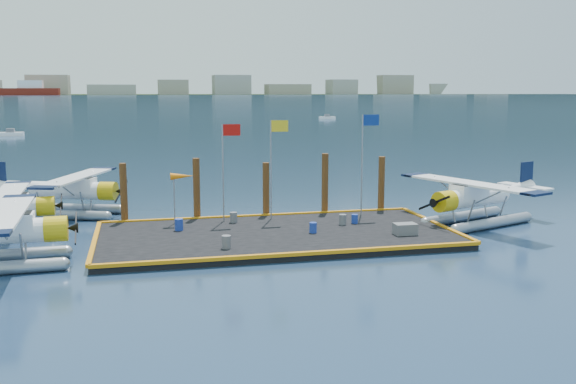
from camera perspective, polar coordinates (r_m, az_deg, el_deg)
name	(u,v)px	position (r m, az deg, el deg)	size (l,w,h in m)	color
ground	(276,239)	(36.90, -1.07, -4.21)	(4000.00, 4000.00, 0.00)	navy
dock	(276,236)	(36.85, -1.07, -3.90)	(20.00, 10.00, 0.40)	black
dock_bumpers	(276,231)	(36.79, -1.07, -3.46)	(20.25, 10.25, 0.18)	orange
far_backdrop	(228,88)	(1789.80, -5.34, 9.18)	(3050.00, 2050.00, 810.00)	black
seaplane_b	(2,211)	(40.97, -24.06, -1.55)	(8.69, 9.57, 3.40)	#90959D
seaplane_c	(71,193)	(45.51, -18.70, -0.09)	(9.54, 10.16, 3.65)	#90959D
seaplane_d	(473,200)	(41.84, 16.16, -0.71)	(9.70, 10.28, 3.72)	#90959D
drum_0	(179,225)	(37.76, -9.67, -2.88)	(0.48, 0.48, 0.68)	#1C359A
drum_1	(313,228)	(36.65, 2.24, -3.18)	(0.42, 0.42, 0.60)	#1C359A
drum_2	(355,219)	(39.36, 5.95, -2.39)	(0.40, 0.40, 0.56)	#1C359A
drum_3	(226,242)	(33.25, -5.50, -4.44)	(0.48, 0.48, 0.67)	#5D5D62
drum_4	(343,220)	(38.93, 4.88, -2.45)	(0.44, 0.44, 0.63)	#5D5D62
drum_5	(234,217)	(39.53, -4.86, -2.26)	(0.45, 0.45, 0.64)	#5D5D62
crate	(405,229)	(36.83, 10.37, -3.25)	(1.25, 0.83, 0.62)	#5D5D62
flagpole_red	(226,157)	(39.46, -5.51, 3.11)	(1.14, 0.08, 6.00)	gray
flagpole_yellow	(274,154)	(39.96, -1.25, 3.39)	(1.14, 0.08, 6.20)	gray
flagpole_blue	(365,149)	(41.60, 6.87, 3.80)	(1.14, 0.08, 6.50)	gray
windsock	(182,177)	(39.33, -9.43, 1.29)	(1.40, 0.44, 3.12)	gray
piling_0	(124,195)	(41.03, -14.39, -0.28)	(0.44, 0.44, 4.00)	#482914
piling_1	(197,191)	(41.15, -8.12, 0.08)	(0.44, 0.44, 4.20)	#482914
piling_2	(266,192)	(41.81, -1.96, 0.04)	(0.44, 0.44, 3.80)	#482914
piling_3	(325,186)	(42.73, 3.30, 0.56)	(0.44, 0.44, 4.30)	#482914
piling_4	(381,186)	(44.04, 8.30, 0.54)	(0.44, 0.44, 4.00)	#482914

